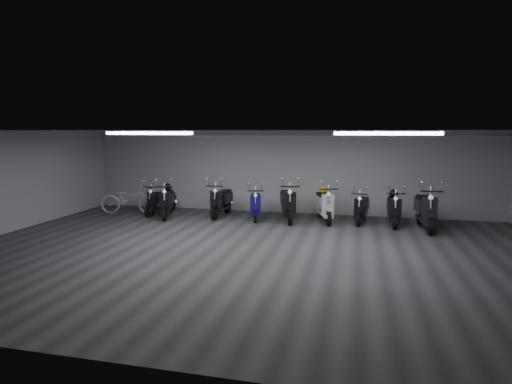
% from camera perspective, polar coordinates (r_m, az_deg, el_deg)
% --- Properties ---
extents(floor, '(14.00, 10.00, 0.01)m').
position_cam_1_polar(floor, '(9.95, -0.76, -8.12)').
color(floor, '#313234').
rests_on(floor, ground).
extents(ceiling, '(14.00, 10.00, 0.01)m').
position_cam_1_polar(ceiling, '(9.55, -0.79, 8.28)').
color(ceiling, slate).
rests_on(ceiling, ground).
extents(back_wall, '(14.00, 0.01, 2.80)m').
position_cam_1_polar(back_wall, '(14.53, 4.05, 2.68)').
color(back_wall, '#A5A5A8').
rests_on(back_wall, ground).
extents(front_wall, '(14.00, 0.01, 2.80)m').
position_cam_1_polar(front_wall, '(5.05, -14.91, -8.05)').
color(front_wall, '#A5A5A8').
rests_on(front_wall, ground).
extents(fluor_strip_left, '(2.40, 0.18, 0.08)m').
position_cam_1_polar(fluor_strip_left, '(11.57, -14.23, 7.69)').
color(fluor_strip_left, white).
rests_on(fluor_strip_left, ceiling).
extents(fluor_strip_right, '(2.40, 0.18, 0.08)m').
position_cam_1_polar(fluor_strip_right, '(10.29, 17.22, 7.55)').
color(fluor_strip_right, white).
rests_on(fluor_strip_right, ceiling).
extents(conduit, '(13.60, 0.05, 0.05)m').
position_cam_1_polar(conduit, '(14.38, 4.05, 7.49)').
color(conduit, white).
rests_on(conduit, back_wall).
extents(scooter_0, '(0.91, 1.73, 1.23)m').
position_cam_1_polar(scooter_0, '(14.60, -12.78, -0.59)').
color(scooter_0, black).
rests_on(scooter_0, floor).
extents(scooter_1, '(1.13, 1.89, 1.33)m').
position_cam_1_polar(scooter_1, '(14.08, -11.94, -0.66)').
color(scooter_1, black).
rests_on(scooter_1, floor).
extents(scooter_3, '(0.68, 1.84, 1.35)m').
position_cam_1_polar(scooter_3, '(13.90, -4.72, -0.59)').
color(scooter_3, black).
rests_on(scooter_3, floor).
extents(scooter_4, '(0.90, 1.72, 1.22)m').
position_cam_1_polar(scooter_4, '(13.49, -0.06, -1.11)').
color(scooter_4, navy).
rests_on(scooter_4, floor).
extents(scooter_5, '(1.13, 2.04, 1.44)m').
position_cam_1_polar(scooter_5, '(13.26, 4.30, -0.81)').
color(scooter_5, black).
rests_on(scooter_5, floor).
extents(scooter_6, '(1.09, 1.93, 1.37)m').
position_cam_1_polar(scooter_6, '(13.25, 9.22, -1.07)').
color(scooter_6, silver).
rests_on(scooter_6, floor).
extents(scooter_7, '(0.77, 1.68, 1.21)m').
position_cam_1_polar(scooter_7, '(13.28, 14.04, -1.54)').
color(scooter_7, black).
rests_on(scooter_7, floor).
extents(scooter_8, '(0.58, 1.73, 1.29)m').
position_cam_1_polar(scooter_8, '(13.22, 18.07, -1.56)').
color(scooter_8, black).
rests_on(scooter_8, floor).
extents(scooter_9, '(0.77, 2.02, 1.48)m').
position_cam_1_polar(scooter_9, '(12.94, 21.88, -1.52)').
color(scooter_9, black).
rests_on(scooter_9, floor).
extents(bicycle, '(2.01, 1.11, 1.23)m').
position_cam_1_polar(bicycle, '(15.00, -16.74, -0.49)').
color(bicycle, silver).
rests_on(bicycle, floor).
extents(helmet_0, '(0.23, 0.23, 0.23)m').
position_cam_1_polar(helmet_0, '(13.46, 9.03, 0.27)').
color(helmet_0, gold).
rests_on(helmet_0, scooter_6).
extents(helmet_1, '(0.26, 0.26, 0.26)m').
position_cam_1_polar(helmet_1, '(14.28, -11.86, 0.64)').
color(helmet_1, black).
rests_on(helmet_1, scooter_1).
extents(helmet_2, '(0.26, 0.26, 0.26)m').
position_cam_1_polar(helmet_2, '(13.41, 18.04, -0.19)').
color(helmet_2, black).
rests_on(helmet_2, scooter_8).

